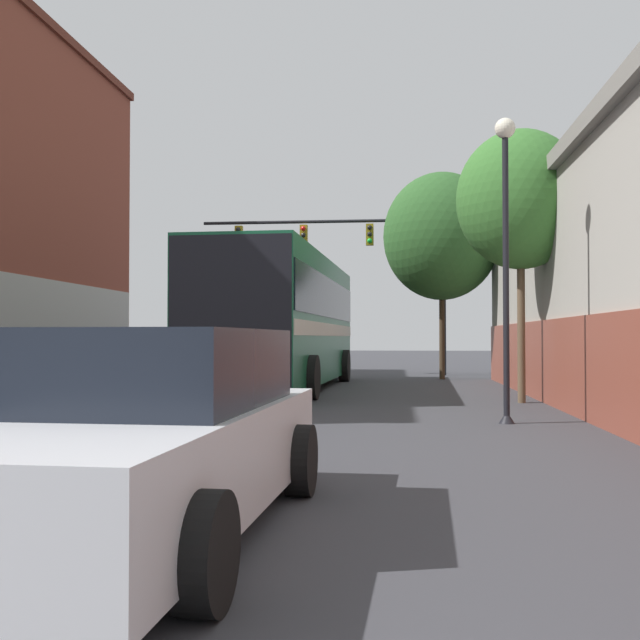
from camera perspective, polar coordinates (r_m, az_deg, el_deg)
name	(u,v)px	position (r m, az deg, el deg)	size (l,w,h in m)	color
lane_center_line	(200,400)	(16.85, -9.10, -6.03)	(0.14, 43.32, 0.01)	silver
bus	(283,317)	(20.31, -2.85, 0.27)	(3.18, 11.35, 3.49)	#145133
hatchback_foreground	(145,435)	(5.54, -13.16, -8.55)	(2.14, 4.64, 1.45)	silver
parked_car_left_far	(193,355)	(30.44, -9.69, -2.67)	(2.56, 4.49, 1.43)	navy
traffic_signal_gantry	(358,253)	(28.09, 2.92, 5.14)	(9.14, 0.36, 6.05)	black
street_lamp	(506,239)	(12.55, 13.97, 5.98)	(0.34, 0.34, 4.96)	black
street_tree_near	(520,200)	(16.73, 15.02, 8.83)	(2.72, 2.45, 5.84)	brown
street_tree_far	(442,236)	(25.50, 9.25, 6.31)	(3.89, 3.50, 6.93)	#3D2D1E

